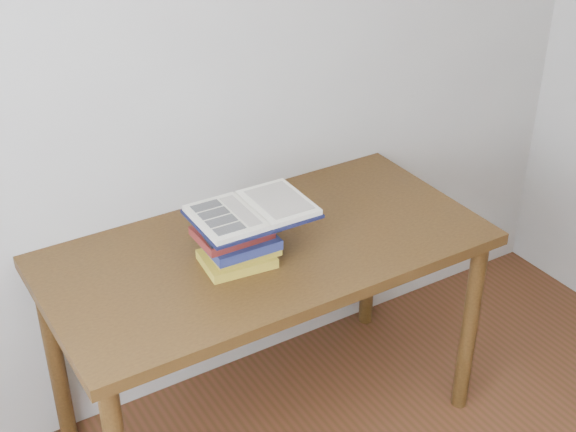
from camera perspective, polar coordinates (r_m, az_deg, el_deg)
desk at (r=2.71m, az=-1.51°, el=-3.79°), size 1.47×0.74×0.79m
book_stack at (r=2.54m, az=-3.60°, el=-1.83°), size 0.25×0.20×0.15m
open_book at (r=2.52m, az=-2.56°, el=0.33°), size 0.38×0.27×0.03m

